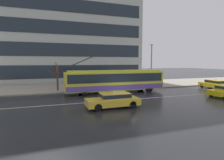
# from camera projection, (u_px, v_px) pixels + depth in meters

# --- Properties ---
(ground_plane) EXTENTS (160.00, 160.00, 0.00)m
(ground_plane) POSITION_uv_depth(u_px,v_px,m) (125.00, 97.00, 19.58)
(ground_plane) COLOR #222426
(sidewalk_slab) EXTENTS (80.00, 10.00, 0.14)m
(sidewalk_slab) POSITION_uv_depth(u_px,v_px,m) (101.00, 86.00, 28.84)
(sidewalk_slab) COLOR gray
(sidewalk_slab) RESTS_ON ground_plane
(lane_centre_line) EXTENTS (72.00, 0.14, 0.01)m
(lane_centre_line) POSITION_uv_depth(u_px,v_px,m) (129.00, 100.00, 18.45)
(lane_centre_line) COLOR silver
(lane_centre_line) RESTS_ON ground_plane
(trolleybus) EXTENTS (13.00, 2.75, 4.70)m
(trolleybus) POSITION_uv_depth(u_px,v_px,m) (115.00, 80.00, 22.49)
(trolleybus) COLOR gold
(trolleybus) RESTS_ON ground_plane
(taxi_oncoming_near) EXTENTS (4.51, 1.84, 1.39)m
(taxi_oncoming_near) POSITION_uv_depth(u_px,v_px,m) (113.00, 99.00, 15.18)
(taxi_oncoming_near) COLOR yellow
(taxi_oncoming_near) RESTS_ON ground_plane
(taxi_cross_traffic) EXTENTS (2.21, 4.62, 1.39)m
(taxi_cross_traffic) POSITION_uv_depth(u_px,v_px,m) (214.00, 84.00, 26.04)
(taxi_cross_traffic) COLOR yellow
(taxi_cross_traffic) RESTS_ON ground_plane
(bus_shelter) EXTENTS (3.91, 1.58, 2.55)m
(bus_shelter) POSITION_uv_depth(u_px,v_px,m) (98.00, 75.00, 25.13)
(bus_shelter) COLOR gray
(bus_shelter) RESTS_ON sidewalk_slab
(pedestrian_at_shelter) EXTENTS (1.38, 1.38, 2.00)m
(pedestrian_at_shelter) POSITION_uv_depth(u_px,v_px,m) (108.00, 77.00, 24.76)
(pedestrian_at_shelter) COLOR #565354
(pedestrian_at_shelter) RESTS_ON sidewalk_slab
(pedestrian_approaching_curb) EXTENTS (0.93, 0.93, 2.01)m
(pedestrian_approaching_curb) POSITION_uv_depth(u_px,v_px,m) (95.00, 78.00, 24.98)
(pedestrian_approaching_curb) COLOR #21284A
(pedestrian_approaching_curb) RESTS_ON sidewalk_slab
(street_lamp) EXTENTS (0.60, 0.32, 6.44)m
(street_lamp) POSITION_uv_depth(u_px,v_px,m) (151.00, 61.00, 26.99)
(street_lamp) COLOR gray
(street_lamp) RESTS_ON sidewalk_slab
(street_tree_bare) EXTENTS (2.03, 2.17, 3.70)m
(street_tree_bare) POSITION_uv_depth(u_px,v_px,m) (57.00, 76.00, 23.45)
(street_tree_bare) COLOR brown
(street_tree_bare) RESTS_ON sidewalk_slab
(office_tower_corner_left) EXTENTS (28.15, 11.54, 27.79)m
(office_tower_corner_left) POSITION_uv_depth(u_px,v_px,m) (70.00, 13.00, 36.95)
(office_tower_corner_left) COLOR #AEB6AE
(office_tower_corner_left) RESTS_ON ground_plane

